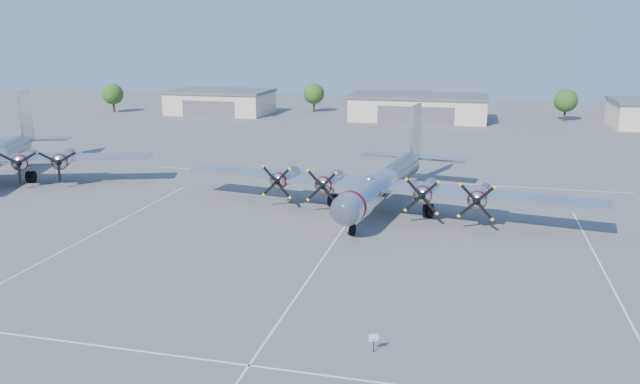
% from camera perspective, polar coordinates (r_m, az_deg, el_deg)
% --- Properties ---
extents(ground, '(260.00, 260.00, 0.00)m').
position_cam_1_polar(ground, '(55.76, 1.33, -4.54)').
color(ground, '#505053').
rests_on(ground, ground).
extents(parking_lines, '(60.00, 50.08, 0.01)m').
position_cam_1_polar(parking_lines, '(54.14, 0.93, -5.12)').
color(parking_lines, silver).
rests_on(parking_lines, ground).
extents(hangar_west, '(22.60, 14.60, 5.40)m').
position_cam_1_polar(hangar_west, '(145.69, -9.08, 8.16)').
color(hangar_west, beige).
rests_on(hangar_west, ground).
extents(hangar_center, '(28.60, 14.60, 5.40)m').
position_cam_1_polar(hangar_center, '(134.82, 9.01, 7.67)').
color(hangar_center, beige).
rests_on(hangar_center, ground).
extents(tree_far_west, '(4.80, 4.80, 6.64)m').
position_cam_1_polar(tree_far_west, '(153.57, -18.42, 8.49)').
color(tree_far_west, '#382619').
rests_on(tree_far_west, ground).
extents(tree_west, '(4.80, 4.80, 6.64)m').
position_cam_1_polar(tree_west, '(146.75, -0.56, 8.98)').
color(tree_west, '#382619').
rests_on(tree_west, ground).
extents(tree_east, '(4.80, 4.80, 6.64)m').
position_cam_1_polar(tree_east, '(141.42, 21.56, 7.78)').
color(tree_east, '#382619').
rests_on(tree_east, ground).
extents(main_bomber_b29, '(47.54, 35.97, 9.64)m').
position_cam_1_polar(main_bomber_b29, '(66.82, 5.91, -1.39)').
color(main_bomber_b29, silver).
rests_on(main_bomber_b29, ground).
extents(info_placard, '(0.56, 0.28, 1.14)m').
position_cam_1_polar(info_placard, '(37.28, 4.95, -13.30)').
color(info_placard, black).
rests_on(info_placard, ground).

